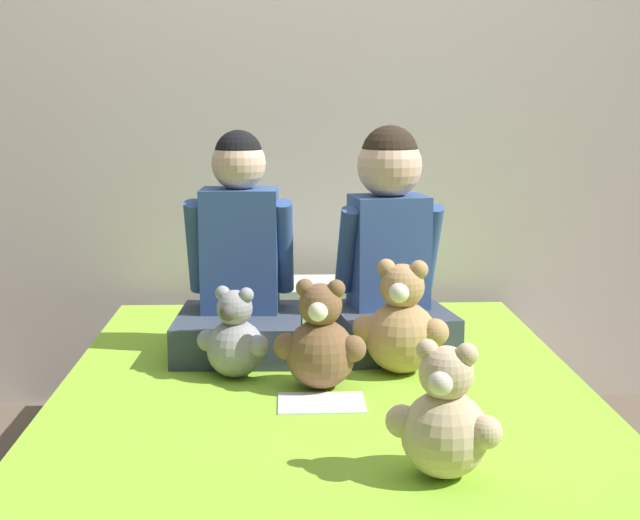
{
  "coord_description": "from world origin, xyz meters",
  "views": [
    {
      "loc": [
        -0.09,
        -2.09,
        1.14
      ],
      "look_at": [
        0.0,
        0.36,
        0.68
      ],
      "focal_mm": 50.0,
      "sensor_mm": 36.0,
      "label": 1
    }
  ],
  "objects_px": {
    "pillow_at_headboard": "(314,299)",
    "teddy_bear_between_children": "(320,343)",
    "child_on_right": "(390,252)",
    "child_on_left": "(240,269)",
    "teddy_bear_held_by_left_child": "(235,339)",
    "teddy_bear_at_foot_of_bed": "(445,420)",
    "teddy_bear_held_by_right_child": "(401,326)",
    "sign_card": "(321,403)",
    "bed": "(326,476)"
  },
  "relations": [
    {
      "from": "child_on_left",
      "to": "teddy_bear_between_children",
      "type": "relative_size",
      "value": 2.26
    },
    {
      "from": "teddy_bear_between_children",
      "to": "teddy_bear_at_foot_of_bed",
      "type": "distance_m",
      "value": 0.59
    },
    {
      "from": "pillow_at_headboard",
      "to": "teddy_bear_held_by_left_child",
      "type": "bearing_deg",
      "value": -109.06
    },
    {
      "from": "bed",
      "to": "teddy_bear_at_foot_of_bed",
      "type": "distance_m",
      "value": 0.6
    },
    {
      "from": "teddy_bear_between_children",
      "to": "sign_card",
      "type": "height_order",
      "value": "teddy_bear_between_children"
    },
    {
      "from": "teddy_bear_between_children",
      "to": "sign_card",
      "type": "bearing_deg",
      "value": -81.23
    },
    {
      "from": "child_on_left",
      "to": "teddy_bear_held_by_left_child",
      "type": "distance_m",
      "value": 0.29
    },
    {
      "from": "teddy_bear_held_by_right_child",
      "to": "teddy_bear_at_foot_of_bed",
      "type": "relative_size",
      "value": 1.13
    },
    {
      "from": "child_on_right",
      "to": "teddy_bear_held_by_right_child",
      "type": "bearing_deg",
      "value": -98.51
    },
    {
      "from": "child_on_right",
      "to": "pillow_at_headboard",
      "type": "relative_size",
      "value": 1.32
    },
    {
      "from": "teddy_bear_held_by_left_child",
      "to": "pillow_at_headboard",
      "type": "distance_m",
      "value": 0.71
    },
    {
      "from": "child_on_left",
      "to": "pillow_at_headboard",
      "type": "xyz_separation_m",
      "value": [
        0.23,
        0.41,
        -0.19
      ]
    },
    {
      "from": "bed",
      "to": "teddy_bear_at_foot_of_bed",
      "type": "bearing_deg",
      "value": -65.35
    },
    {
      "from": "teddy_bear_at_foot_of_bed",
      "to": "sign_card",
      "type": "xyz_separation_m",
      "value": [
        -0.22,
        0.42,
        -0.11
      ]
    },
    {
      "from": "teddy_bear_held_by_left_child",
      "to": "sign_card",
      "type": "bearing_deg",
      "value": -22.79
    },
    {
      "from": "child_on_left",
      "to": "child_on_right",
      "type": "bearing_deg",
      "value": 2.13
    },
    {
      "from": "child_on_left",
      "to": "pillow_at_headboard",
      "type": "bearing_deg",
      "value": 62.99
    },
    {
      "from": "bed",
      "to": "teddy_bear_held_by_right_child",
      "type": "distance_m",
      "value": 0.44
    },
    {
      "from": "child_on_left",
      "to": "child_on_right",
      "type": "relative_size",
      "value": 0.98
    },
    {
      "from": "teddy_bear_between_children",
      "to": "pillow_at_headboard",
      "type": "xyz_separation_m",
      "value": [
        0.01,
        0.77,
        -0.06
      ]
    },
    {
      "from": "bed",
      "to": "teddy_bear_held_by_left_child",
      "type": "relative_size",
      "value": 8.38
    },
    {
      "from": "teddy_bear_held_by_left_child",
      "to": "teddy_bear_at_foot_of_bed",
      "type": "relative_size",
      "value": 0.89
    },
    {
      "from": "teddy_bear_held_by_left_child",
      "to": "teddy_bear_held_by_right_child",
      "type": "distance_m",
      "value": 0.44
    },
    {
      "from": "sign_card",
      "to": "child_on_right",
      "type": "bearing_deg",
      "value": 65.43
    },
    {
      "from": "bed",
      "to": "child_on_right",
      "type": "height_order",
      "value": "child_on_right"
    },
    {
      "from": "teddy_bear_held_by_right_child",
      "to": "pillow_at_headboard",
      "type": "bearing_deg",
      "value": 124.24
    },
    {
      "from": "pillow_at_headboard",
      "to": "teddy_bear_between_children",
      "type": "bearing_deg",
      "value": -90.72
    },
    {
      "from": "child_on_left",
      "to": "teddy_bear_held_by_left_child",
      "type": "xyz_separation_m",
      "value": [
        -0.0,
        -0.26,
        -0.14
      ]
    },
    {
      "from": "teddy_bear_between_children",
      "to": "sign_card",
      "type": "xyz_separation_m",
      "value": [
        -0.0,
        -0.12,
        -0.12
      ]
    },
    {
      "from": "teddy_bear_held_by_right_child",
      "to": "sign_card",
      "type": "height_order",
      "value": "teddy_bear_held_by_right_child"
    },
    {
      "from": "pillow_at_headboard",
      "to": "teddy_bear_held_by_right_child",
      "type": "bearing_deg",
      "value": -71.96
    },
    {
      "from": "child_on_right",
      "to": "sign_card",
      "type": "bearing_deg",
      "value": -124.22
    },
    {
      "from": "teddy_bear_held_by_left_child",
      "to": "bed",
      "type": "bearing_deg",
      "value": -16.33
    },
    {
      "from": "child_on_left",
      "to": "teddy_bear_between_children",
      "type": "bearing_deg",
      "value": -56.37
    },
    {
      "from": "child_on_left",
      "to": "child_on_right",
      "type": "xyz_separation_m",
      "value": [
        0.44,
        -0.0,
        0.05
      ]
    },
    {
      "from": "teddy_bear_held_by_left_child",
      "to": "teddy_bear_between_children",
      "type": "distance_m",
      "value": 0.24
    },
    {
      "from": "teddy_bear_between_children",
      "to": "teddy_bear_held_by_right_child",
      "type": "bearing_deg",
      "value": 38.4
    },
    {
      "from": "teddy_bear_at_foot_of_bed",
      "to": "teddy_bear_held_by_left_child",
      "type": "bearing_deg",
      "value": 147.63
    },
    {
      "from": "teddy_bear_held_by_right_child",
      "to": "teddy_bear_at_foot_of_bed",
      "type": "distance_m",
      "value": 0.66
    },
    {
      "from": "teddy_bear_between_children",
      "to": "teddy_bear_at_foot_of_bed",
      "type": "relative_size",
      "value": 1.03
    },
    {
      "from": "child_on_right",
      "to": "teddy_bear_held_by_right_child",
      "type": "xyz_separation_m",
      "value": [
        0.0,
        -0.24,
        -0.16
      ]
    },
    {
      "from": "teddy_bear_held_by_right_child",
      "to": "sign_card",
      "type": "bearing_deg",
      "value": -116.78
    },
    {
      "from": "teddy_bear_held_by_left_child",
      "to": "teddy_bear_held_by_right_child",
      "type": "height_order",
      "value": "teddy_bear_held_by_right_child"
    },
    {
      "from": "child_on_left",
      "to": "pillow_at_headboard",
      "type": "height_order",
      "value": "child_on_left"
    },
    {
      "from": "teddy_bear_at_foot_of_bed",
      "to": "pillow_at_headboard",
      "type": "xyz_separation_m",
      "value": [
        -0.21,
        1.31,
        -0.06
      ]
    },
    {
      "from": "bed",
      "to": "pillow_at_headboard",
      "type": "relative_size",
      "value": 4.13
    },
    {
      "from": "bed",
      "to": "child_on_left",
      "type": "distance_m",
      "value": 0.67
    },
    {
      "from": "child_on_left",
      "to": "child_on_right",
      "type": "height_order",
      "value": "child_on_right"
    },
    {
      "from": "teddy_bear_held_by_right_child",
      "to": "teddy_bear_between_children",
      "type": "bearing_deg",
      "value": -135.13
    },
    {
      "from": "teddy_bear_held_by_left_child",
      "to": "teddy_bear_at_foot_of_bed",
      "type": "bearing_deg",
      "value": -33.38
    }
  ]
}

